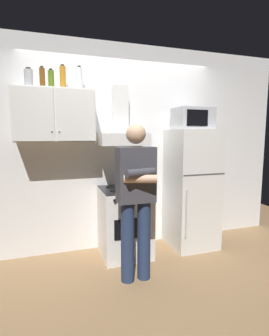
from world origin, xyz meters
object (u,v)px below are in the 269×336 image
upper_cabinet (55,116)px  range_hood (121,129)px  bottle_vodka_clear (79,79)px  bottle_olive_oil (51,80)px  microwave (193,119)px  bottle_canister_steel (29,78)px  bottle_liquor_amber (63,78)px  refrigerator (191,188)px  cooking_pot (137,185)px  person_standing (136,197)px  bottle_beer_brown (42,78)px  stove_oven (125,222)px

upper_cabinet → range_hood: range_hood is taller
bottle_vodka_clear → bottle_olive_oil: size_ratio=1.27×
microwave → bottle_canister_steel: size_ratio=2.34×
bottle_canister_steel → bottle_liquor_amber: size_ratio=0.74×
refrigerator → bottle_vodka_clear: bottle_vodka_clear is taller
microwave → cooking_pot: bearing=-170.4°
person_standing → bottle_beer_brown: bearing=139.3°
range_hood → microwave: range_hood is taller
stove_oven → bottle_beer_brown: (-0.92, 0.14, 1.73)m
stove_oven → bottle_beer_brown: 1.96m
bottle_liquor_amber → bottle_beer_brown: bearing=-178.4°
bottle_canister_steel → bottle_liquor_amber: (0.37, 0.05, 0.04)m
refrigerator → bottle_vodka_clear: (-1.45, 0.16, 1.38)m
stove_oven → bottle_liquor_amber: size_ratio=3.14×
refrigerator → person_standing: 1.17m
bottle_canister_steel → upper_cabinet: bearing=7.5°
bottle_canister_steel → bottle_vodka_clear: bottle_vodka_clear is taller
range_hood → refrigerator: 1.25m
person_standing → bottle_canister_steel: (-1.01, 0.70, 1.25)m
person_standing → bottle_vodka_clear: bottle_vodka_clear is taller
cooking_pot → bottle_vodka_clear: bearing=156.0°
cooking_pot → bottle_beer_brown: (-1.05, 0.26, 1.24)m
upper_cabinet → bottle_liquor_amber: 0.45m
bottle_canister_steel → bottle_vodka_clear: size_ratio=0.73×
cooking_pot → bottle_liquor_amber: 1.53m
person_standing → bottle_beer_brown: size_ratio=6.78×
refrigerator → cooking_pot: (-0.82, -0.12, 0.13)m
stove_oven → range_hood: (0.00, 0.13, 1.16)m
cooking_pot → bottle_beer_brown: 1.64m
refrigerator → microwave: microwave is taller
stove_oven → bottle_olive_oil: bearing=170.0°
bottle_beer_brown → refrigerator: bearing=-4.3°
range_hood → bottle_beer_brown: size_ratio=3.10×
stove_oven → bottle_vodka_clear: bottle_vodka_clear is taller
stove_oven → bottle_canister_steel: size_ratio=4.25×
upper_cabinet → refrigerator: upper_cabinet is taller
cooking_pot → bottle_liquor_amber: bearing=162.1°
bottle_beer_brown → bottle_vodka_clear: bearing=3.1°
stove_oven → bottle_olive_oil: bottle_olive_oil is taller
bottle_canister_steel → stove_oven: bearing=-4.9°
upper_cabinet → bottle_beer_brown: bearing=173.0°
upper_cabinet → refrigerator: 2.00m
range_hood → bottle_canister_steel: bearing=-178.1°
bottle_canister_steel → bottle_olive_oil: bottle_olive_oil is taller
range_hood → stove_oven: bearing=-90.0°
bottle_olive_oil → refrigerator: bearing=-4.7°
person_standing → bottle_vodka_clear: bearing=120.4°
bottle_beer_brown → stove_oven: bearing=-8.7°
cooking_pot → bottle_liquor_amber: bottle_liquor_amber is taller
refrigerator → bottle_canister_steel: (-2.01, 0.09, 1.35)m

